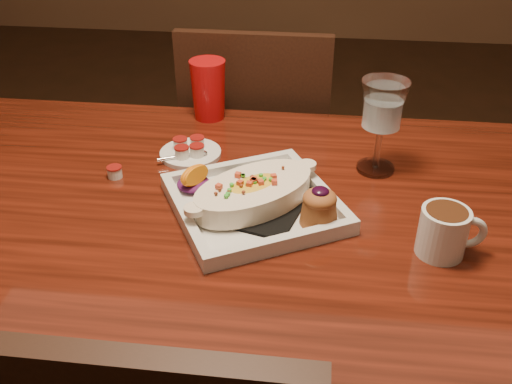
# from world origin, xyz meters

# --- Properties ---
(table) EXTENTS (1.50, 0.90, 0.75)m
(table) POSITION_xyz_m (0.00, 0.00, 0.65)
(table) COLOR maroon
(table) RESTS_ON floor
(chair_far) EXTENTS (0.42, 0.42, 0.93)m
(chair_far) POSITION_xyz_m (-0.00, 0.63, 0.51)
(chair_far) COLOR black
(chair_far) RESTS_ON floor
(plate) EXTENTS (0.39, 0.39, 0.08)m
(plate) POSITION_xyz_m (0.07, 0.01, 0.78)
(plate) COLOR silver
(plate) RESTS_ON table
(coffee_mug) EXTENTS (0.11, 0.08, 0.08)m
(coffee_mug) POSITION_xyz_m (0.39, -0.08, 0.80)
(coffee_mug) COLOR silver
(coffee_mug) RESTS_ON table
(goblet) EXTENTS (0.09, 0.09, 0.20)m
(goblet) POSITION_xyz_m (0.30, 0.19, 0.89)
(goblet) COLOR silver
(goblet) RESTS_ON table
(saucer) EXTENTS (0.13, 0.13, 0.09)m
(saucer) POSITION_xyz_m (-0.10, 0.20, 0.76)
(saucer) COLOR silver
(saucer) RESTS_ON table
(creamer_loose) EXTENTS (0.03, 0.03, 0.02)m
(creamer_loose) POSITION_xyz_m (-0.23, 0.09, 0.76)
(creamer_loose) COLOR silver
(creamer_loose) RESTS_ON table
(red_tumbler) EXTENTS (0.09, 0.09, 0.14)m
(red_tumbler) POSITION_xyz_m (-0.09, 0.40, 0.82)
(red_tumbler) COLOR red
(red_tumbler) RESTS_ON table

